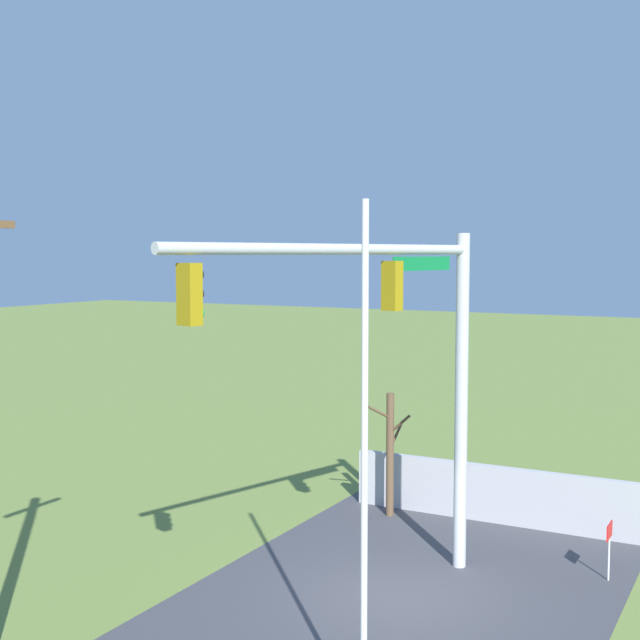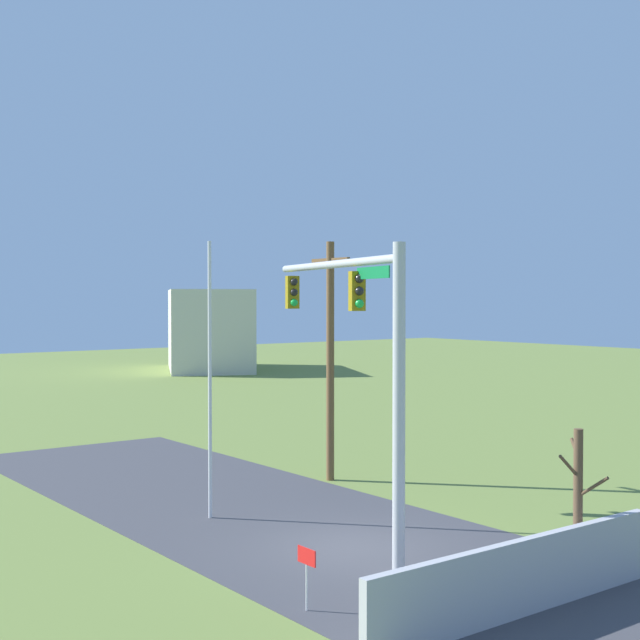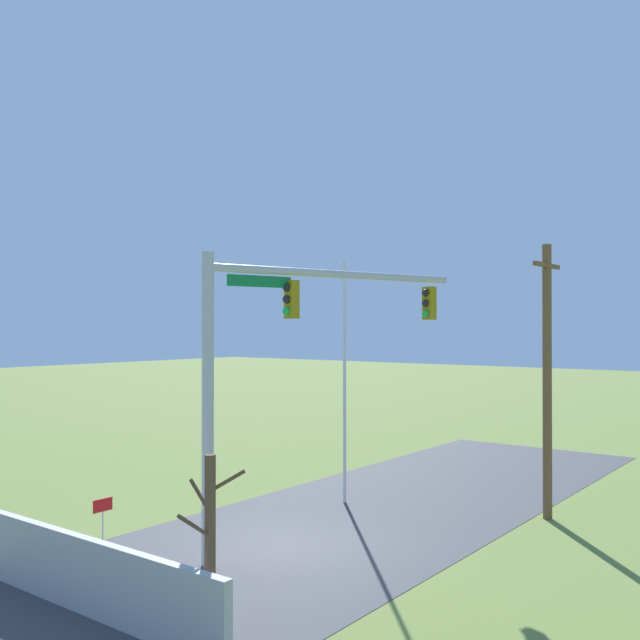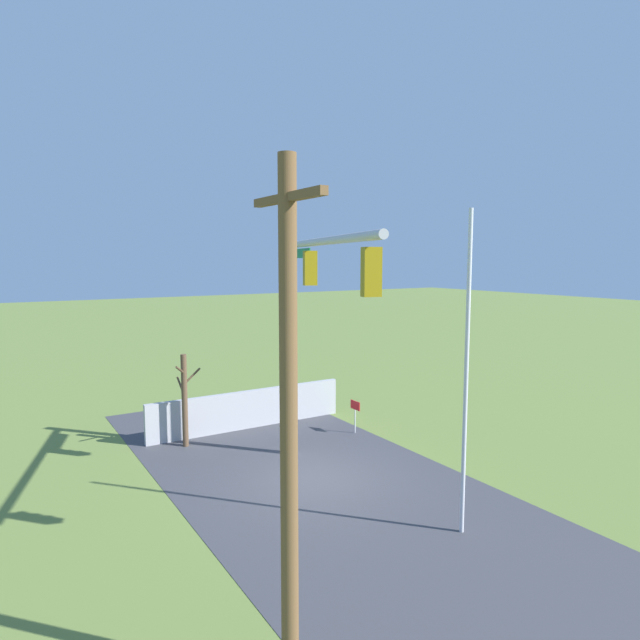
# 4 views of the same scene
# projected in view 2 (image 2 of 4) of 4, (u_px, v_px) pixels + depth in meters

# --- Properties ---
(ground_plane) EXTENTS (160.00, 160.00, 0.00)m
(ground_plane) POSITION_uv_depth(u_px,v_px,m) (352.00, 546.00, 21.36)
(ground_plane) COLOR olive
(road_surface) EXTENTS (28.00, 8.00, 0.01)m
(road_surface) POSITION_uv_depth(u_px,v_px,m) (261.00, 514.00, 24.54)
(road_surface) COLOR #3D3D42
(road_surface) RESTS_ON ground_plane
(sidewalk_corner) EXTENTS (6.00, 6.00, 0.01)m
(sidewalk_corner) POSITION_uv_depth(u_px,v_px,m) (431.00, 584.00, 18.52)
(sidewalk_corner) COLOR #B7B5AD
(sidewalk_corner) RESTS_ON ground_plane
(retaining_fence) EXTENTS (0.20, 7.82, 1.45)m
(retaining_fence) POSITION_uv_depth(u_px,v_px,m) (521.00, 578.00, 16.68)
(retaining_fence) COLOR #A8A8AD
(retaining_fence) RESTS_ON ground_plane
(signal_mast) EXTENTS (7.62, 2.44, 7.23)m
(signal_mast) POSITION_uv_depth(u_px,v_px,m) (361.00, 337.00, 21.11)
(signal_mast) COLOR #B2B5BA
(signal_mast) RESTS_ON ground_plane
(flagpole) EXTENTS (0.10, 0.10, 7.55)m
(flagpole) POSITION_uv_depth(u_px,v_px,m) (210.00, 380.00, 24.01)
(flagpole) COLOR silver
(flagpole) RESTS_ON ground_plane
(utility_pole) EXTENTS (1.90, 0.26, 7.86)m
(utility_pole) POSITION_uv_depth(u_px,v_px,m) (330.00, 356.00, 29.04)
(utility_pole) COLOR brown
(utility_pole) RESTS_ON ground_plane
(bare_tree) EXTENTS (1.27, 1.02, 3.22)m
(bare_tree) POSITION_uv_depth(u_px,v_px,m) (578.00, 501.00, 18.88)
(bare_tree) COLOR brown
(bare_tree) RESTS_ON ground_plane
(open_sign) EXTENTS (0.56, 0.04, 1.22)m
(open_sign) POSITION_uv_depth(u_px,v_px,m) (307.00, 564.00, 16.93)
(open_sign) COLOR silver
(open_sign) RESTS_ON ground_plane
(distant_building) EXTENTS (13.49, 11.12, 6.70)m
(distant_building) POSITION_uv_depth(u_px,v_px,m) (209.00, 330.00, 73.95)
(distant_building) COLOR beige
(distant_building) RESTS_ON ground_plane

